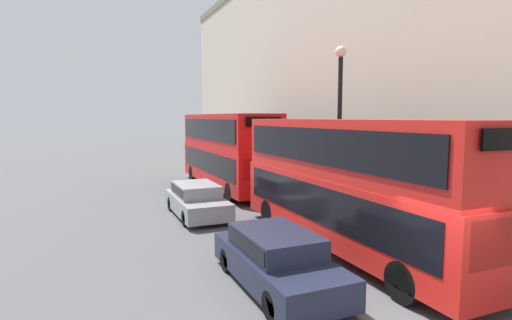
{
  "coord_description": "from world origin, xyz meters",
  "views": [
    {
      "loc": [
        -6.08,
        -5.65,
        4.25
      ],
      "look_at": [
        0.48,
        9.76,
        2.46
      ],
      "focal_mm": 28.0,
      "sensor_mm": 36.0,
      "label": 1
    }
  ],
  "objects_px": {
    "bus_second_in_queue": "(227,148)",
    "pedestrian": "(341,196)",
    "car_dark_sedan": "(277,257)",
    "bus_leading": "(350,178)",
    "car_hatchback": "(197,199)"
  },
  "relations": [
    {
      "from": "bus_second_in_queue",
      "to": "car_dark_sedan",
      "type": "relative_size",
      "value": 2.4
    },
    {
      "from": "car_dark_sedan",
      "to": "pedestrian",
      "type": "height_order",
      "value": "pedestrian"
    },
    {
      "from": "bus_second_in_queue",
      "to": "car_hatchback",
      "type": "distance_m",
      "value": 7.03
    },
    {
      "from": "bus_leading",
      "to": "car_hatchback",
      "type": "bearing_deg",
      "value": 118.63
    },
    {
      "from": "car_hatchback",
      "to": "pedestrian",
      "type": "height_order",
      "value": "pedestrian"
    },
    {
      "from": "bus_second_in_queue",
      "to": "car_hatchback",
      "type": "height_order",
      "value": "bus_second_in_queue"
    },
    {
      "from": "car_dark_sedan",
      "to": "pedestrian",
      "type": "relative_size",
      "value": 2.86
    },
    {
      "from": "bus_leading",
      "to": "car_hatchback",
      "type": "distance_m",
      "value": 7.27
    },
    {
      "from": "car_dark_sedan",
      "to": "car_hatchback",
      "type": "relative_size",
      "value": 1.0
    },
    {
      "from": "bus_leading",
      "to": "pedestrian",
      "type": "height_order",
      "value": "bus_leading"
    },
    {
      "from": "car_hatchback",
      "to": "bus_leading",
      "type": "bearing_deg",
      "value": -61.37
    },
    {
      "from": "bus_leading",
      "to": "pedestrian",
      "type": "xyz_separation_m",
      "value": [
        2.71,
        4.32,
        -1.59
      ]
    },
    {
      "from": "bus_second_in_queue",
      "to": "car_hatchback",
      "type": "relative_size",
      "value": 2.4
    },
    {
      "from": "bus_second_in_queue",
      "to": "pedestrian",
      "type": "relative_size",
      "value": 6.86
    },
    {
      "from": "bus_second_in_queue",
      "to": "car_dark_sedan",
      "type": "bearing_deg",
      "value": -103.82
    }
  ]
}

